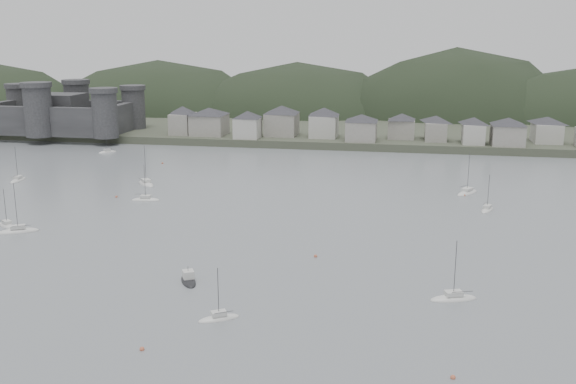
# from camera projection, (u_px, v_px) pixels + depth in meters

# --- Properties ---
(ground) EXTENTS (900.00, 900.00, 0.00)m
(ground) POSITION_uv_depth(u_px,v_px,m) (186.00, 361.00, 88.44)
(ground) COLOR slate
(ground) RESTS_ON ground
(far_shore_land) EXTENTS (900.00, 250.00, 3.00)m
(far_shore_land) POSITION_uv_depth(u_px,v_px,m) (360.00, 111.00, 369.93)
(far_shore_land) COLOR #383D2D
(far_shore_land) RESTS_ON ground
(forested_ridge) EXTENTS (851.55, 103.94, 102.57)m
(forested_ridge) POSITION_uv_depth(u_px,v_px,m) (364.00, 140.00, 347.59)
(forested_ridge) COLOR black
(forested_ridge) RESTS_ON ground
(castle) EXTENTS (66.00, 43.00, 20.00)m
(castle) POSITION_uv_depth(u_px,v_px,m) (59.00, 113.00, 279.27)
(castle) COLOR #2F2E31
(castle) RESTS_ON far_shore_land
(waterfront_town) EXTENTS (451.48, 28.46, 12.92)m
(waterfront_town) POSITION_uv_depth(u_px,v_px,m) (467.00, 127.00, 252.46)
(waterfront_town) COLOR gray
(waterfront_town) RESTS_ON far_shore_land
(moored_fleet) EXTENTS (235.41, 177.54, 13.25)m
(moored_fleet) POSITION_uv_depth(u_px,v_px,m) (217.00, 231.00, 147.25)
(moored_fleet) COLOR silver
(moored_fleet) RESTS_ON ground
(motor_launch_far) EXTENTS (5.45, 7.17, 3.65)m
(motor_launch_far) POSITION_uv_depth(u_px,v_px,m) (188.00, 280.00, 116.95)
(motor_launch_far) COLOR black
(motor_launch_far) RESTS_ON ground
(mooring_buoys) EXTENTS (176.20, 131.43, 0.70)m
(mooring_buoys) POSITION_uv_depth(u_px,v_px,m) (257.00, 236.00, 143.04)
(mooring_buoys) COLOR #B95B3D
(mooring_buoys) RESTS_ON ground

